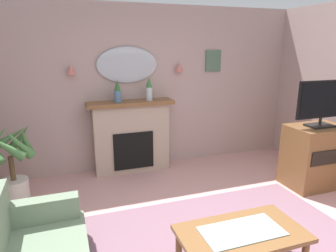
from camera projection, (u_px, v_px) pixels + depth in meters
wall_back at (147, 88)px, 4.96m from camera, size 6.23×0.10×2.64m
fireplace at (132, 137)px, 4.85m from camera, size 1.36×0.36×1.16m
mantel_vase_centre at (118, 92)px, 4.57m from camera, size 0.12×0.12×0.34m
mantel_vase_left at (149, 89)px, 4.72m from camera, size 0.10×0.10×0.37m
wall_mirror at (127, 65)px, 4.68m from camera, size 0.96×0.06×0.56m
wall_sconce_left at (71, 70)px, 4.38m from camera, size 0.14×0.14×0.14m
wall_sconce_right at (179, 67)px, 4.92m from camera, size 0.14×0.14×0.14m
framed_picture at (213, 61)px, 5.15m from camera, size 0.28×0.03×0.36m
coffee_table at (241, 237)px, 2.61m from camera, size 1.10×0.60×0.45m
tv_cabinet at (314, 156)px, 4.34m from camera, size 0.80×0.57×0.90m
tv_flatscreen at (323, 102)px, 4.12m from camera, size 0.84×0.24×0.65m
potted_plant_tall_palm at (12, 161)px, 3.84m from camera, size 0.68×0.68×1.07m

